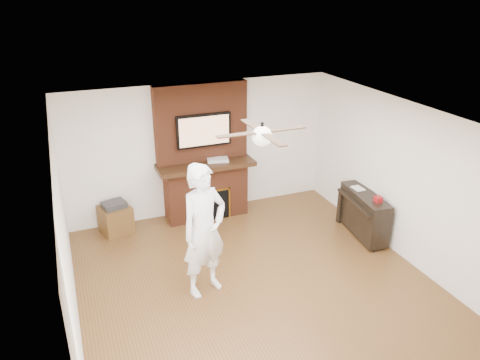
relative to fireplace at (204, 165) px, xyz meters
name	(u,v)px	position (x,y,z in m)	size (l,w,h in m)	color
room_shell	(261,212)	(0.00, -2.55, 0.25)	(5.36, 5.86, 2.86)	#553619
fireplace	(204,165)	(0.00, 0.00, 0.00)	(1.78, 0.64, 2.50)	brown
tv	(204,130)	(0.00, -0.05, 0.68)	(1.00, 0.08, 0.60)	black
ceiling_fan	(262,135)	(0.00, -2.55, 1.34)	(1.21, 1.21, 0.31)	black
person	(204,231)	(-0.73, -2.29, -0.02)	(0.71, 0.48, 1.95)	white
side_table	(116,218)	(-1.69, -0.07, -0.73)	(0.61, 0.61, 0.58)	#543618
piano	(363,213)	(2.31, -1.79, -0.57)	(0.59, 1.24, 0.88)	black
cable_box	(218,160)	(0.23, -0.10, 0.11)	(0.38, 0.22, 0.05)	silver
candle_orange	(199,218)	(-0.20, -0.24, -0.93)	(0.06, 0.06, 0.13)	#ED441B
candle_green	(211,215)	(0.05, -0.17, -0.95)	(0.08, 0.08, 0.08)	#5D8E39
candle_cream	(219,215)	(0.18, -0.25, -0.93)	(0.08, 0.08, 0.13)	beige
candle_blue	(220,214)	(0.23, -0.20, -0.95)	(0.06, 0.06, 0.09)	#3863AA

